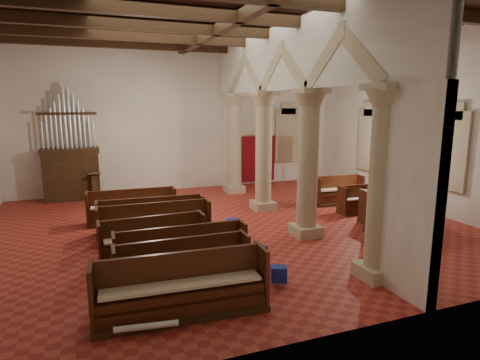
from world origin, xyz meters
name	(u,v)px	position (x,y,z in m)	size (l,w,h in m)	color
floor	(228,227)	(0.00, 0.00, 0.00)	(14.00, 14.00, 0.00)	#9E3322
ceiling	(227,17)	(0.00, 0.00, 6.00)	(14.00, 14.00, 0.00)	black
wall_back	(183,119)	(0.00, 6.00, 3.00)	(14.00, 0.02, 6.00)	white
wall_front	(356,150)	(0.00, -6.00, 3.00)	(14.00, 0.02, 6.00)	white
wall_right	(418,123)	(7.00, 0.00, 3.00)	(0.02, 12.00, 6.00)	white
ceiling_beams	(227,24)	(0.00, 0.00, 5.82)	(13.80, 11.80, 0.30)	#3F2814
arcade	(284,107)	(1.80, 0.00, 3.56)	(0.90, 11.90, 6.00)	#BDAA8C
window_right_a	(451,151)	(6.98, -1.50, 2.20)	(0.03, 1.00, 2.20)	#316E4F
window_right_b	(370,140)	(6.98, 2.50, 2.20)	(0.03, 1.00, 2.20)	#316E4F
window_back	(287,135)	(5.00, 5.98, 2.20)	(1.00, 0.03, 2.20)	#316E4F
pipe_organ	(71,165)	(-4.50, 5.50, 1.37)	(2.10, 0.85, 4.40)	#3F2814
lectern	(94,189)	(-3.72, 4.94, 0.47)	(0.52, 0.54, 1.13)	#331910
dossal_curtain	(258,158)	(3.50, 5.92, 1.17)	(1.80, 0.07, 2.17)	maroon
processional_banner	(306,170)	(5.05, 4.26, 0.81)	(0.55, 0.70, 2.43)	#3F2814
hymnal_box_a	(279,274)	(-0.31, -4.10, 0.26)	(0.32, 0.26, 0.32)	navy
hymnal_box_b	(259,252)	(-0.20, -2.84, 0.25)	(0.30, 0.24, 0.30)	navy
hymnal_box_c	(232,225)	(-0.12, -0.69, 0.28)	(0.35, 0.29, 0.35)	navy
tube_heater_a	(146,326)	(-3.09, -4.98, 0.16)	(0.10, 0.10, 1.02)	silver
tube_heater_b	(170,271)	(-2.32, -2.94, 0.16)	(0.09, 0.09, 0.89)	silver
nave_pew_0	(182,296)	(-2.41, -4.56, 0.37)	(3.07, 0.90, 1.11)	#3F2814
nave_pew_1	(183,272)	(-2.16, -3.52, 0.33)	(2.71, 0.70, 1.01)	#3F2814
nave_pew_2	(182,256)	(-1.99, -2.61, 0.32)	(2.95, 0.69, 0.98)	#3F2814
nave_pew_3	(153,244)	(-2.47, -1.59, 0.33)	(2.55, 0.74, 0.98)	#3F2814
nave_pew_4	(155,228)	(-2.24, -0.36, 0.33)	(3.05, 0.77, 1.01)	#3F2814
nave_pew_5	(152,220)	(-2.22, 0.44, 0.32)	(3.08, 0.79, 0.98)	#3F2814
nave_pew_6	(132,211)	(-2.65, 1.59, 0.34)	(2.72, 0.77, 1.03)	#3F2814
aisle_pew_0	(403,218)	(4.71, -2.08, 0.38)	(2.36, 0.91, 1.14)	#3F2814
aisle_pew_1	(388,210)	(4.91, -1.19, 0.36)	(1.85, 0.80, 1.07)	#3F2814
aisle_pew_2	(362,203)	(4.80, -0.05, 0.32)	(1.67, 0.71, 0.95)	#3F2814
aisle_pew_3	(338,194)	(4.75, 1.31, 0.35)	(1.93, 0.78, 1.04)	#3F2814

